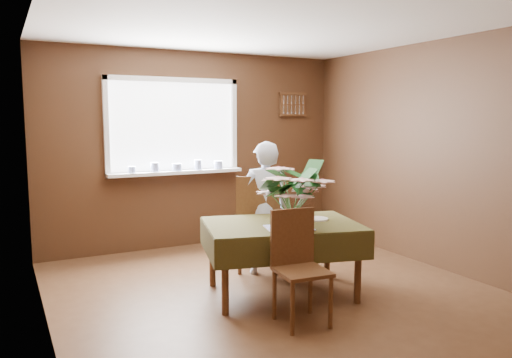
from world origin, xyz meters
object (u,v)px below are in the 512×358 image
chair_near (298,261)px  seated_woman (265,208)px  dining_table (282,232)px  chair_far (258,220)px  flower_bouquet (292,188)px

chair_near → seated_woman: seated_woman is taller
dining_table → chair_far: size_ratio=1.52×
dining_table → chair_far: (0.13, 0.72, -0.04)m
dining_table → flower_bouquet: (-0.01, -0.18, 0.43)m
seated_woman → chair_far: bearing=-47.2°
chair_far → chair_near: bearing=105.7°
chair_far → chair_near: (-0.32, -1.31, -0.07)m
flower_bouquet → dining_table: bearing=87.2°
chair_far → seated_woman: bearing=139.6°
flower_bouquet → chair_far: bearing=81.4°
chair_near → chair_far: bearing=81.4°
dining_table → flower_bouquet: flower_bouquet is taller
seated_woman → chair_near: bearing=96.5°
dining_table → chair_near: size_ratio=1.75×
dining_table → flower_bouquet: 0.47m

